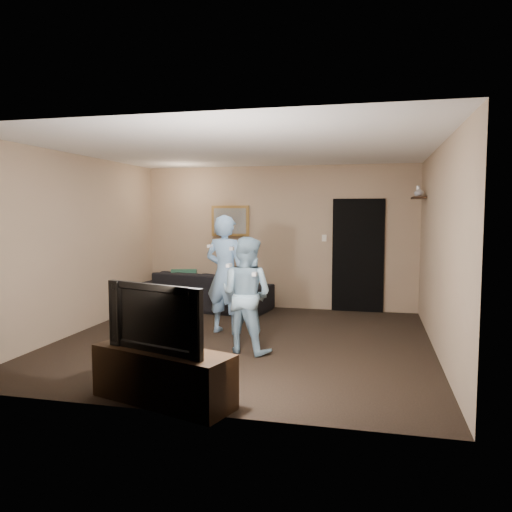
% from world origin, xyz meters
% --- Properties ---
extents(ground, '(5.00, 5.00, 0.00)m').
position_xyz_m(ground, '(0.00, 0.00, 0.00)').
color(ground, black).
rests_on(ground, ground).
extents(ceiling, '(5.00, 5.00, 0.04)m').
position_xyz_m(ceiling, '(0.00, 0.00, 2.60)').
color(ceiling, silver).
rests_on(ceiling, wall_back).
extents(wall_back, '(5.00, 0.04, 2.60)m').
position_xyz_m(wall_back, '(0.00, 2.50, 1.30)').
color(wall_back, tan).
rests_on(wall_back, ground).
extents(wall_front, '(5.00, 0.04, 2.60)m').
position_xyz_m(wall_front, '(0.00, -2.50, 1.30)').
color(wall_front, tan).
rests_on(wall_front, ground).
extents(wall_left, '(0.04, 5.00, 2.60)m').
position_xyz_m(wall_left, '(-2.50, 0.00, 1.30)').
color(wall_left, tan).
rests_on(wall_left, ground).
extents(wall_right, '(0.04, 5.00, 2.60)m').
position_xyz_m(wall_right, '(2.50, 0.00, 1.30)').
color(wall_right, tan).
rests_on(wall_right, ground).
extents(sofa, '(2.45, 1.32, 0.68)m').
position_xyz_m(sofa, '(-1.24, 2.08, 0.34)').
color(sofa, black).
rests_on(sofa, ground).
extents(throw_pillow, '(0.48, 0.26, 0.46)m').
position_xyz_m(throw_pillow, '(-1.68, 2.08, 0.48)').
color(throw_pillow, '#1A4E3C').
rests_on(throw_pillow, sofa).
extents(painting_frame, '(0.72, 0.05, 0.57)m').
position_xyz_m(painting_frame, '(-0.90, 2.48, 1.60)').
color(painting_frame, olive).
rests_on(painting_frame, wall_back).
extents(painting_canvas, '(0.62, 0.01, 0.47)m').
position_xyz_m(painting_canvas, '(-0.90, 2.45, 1.60)').
color(painting_canvas, slate).
rests_on(painting_canvas, painting_frame).
extents(doorway, '(0.90, 0.06, 2.00)m').
position_xyz_m(doorway, '(1.45, 2.47, 1.00)').
color(doorway, black).
rests_on(doorway, ground).
extents(light_switch, '(0.08, 0.02, 0.12)m').
position_xyz_m(light_switch, '(0.85, 2.48, 1.30)').
color(light_switch, silver).
rests_on(light_switch, wall_back).
extents(wall_shelf, '(0.20, 0.60, 0.03)m').
position_xyz_m(wall_shelf, '(2.39, 1.80, 1.99)').
color(wall_shelf, black).
rests_on(wall_shelf, wall_right).
extents(shelf_vase, '(0.16, 0.16, 0.15)m').
position_xyz_m(shelf_vase, '(2.39, 1.75, 2.08)').
color(shelf_vase, '#B6B6BB').
rests_on(shelf_vase, wall_shelf).
extents(shelf_figurine, '(0.06, 0.06, 0.18)m').
position_xyz_m(shelf_figurine, '(2.39, 1.91, 2.09)').
color(shelf_figurine, silver).
rests_on(shelf_figurine, wall_shelf).
extents(tv_console, '(1.47, 0.86, 0.50)m').
position_xyz_m(tv_console, '(-0.17, -2.30, 0.25)').
color(tv_console, black).
rests_on(tv_console, ground).
extents(television, '(1.07, 0.47, 0.62)m').
position_xyz_m(television, '(-0.17, -2.30, 0.81)').
color(television, black).
rests_on(television, tv_console).
extents(wii_player_left, '(0.70, 0.56, 1.72)m').
position_xyz_m(wii_player_left, '(-0.38, 0.41, 0.86)').
color(wii_player_left, '#7FAEDD').
rests_on(wii_player_left, ground).
extents(wii_player_right, '(0.84, 0.73, 1.46)m').
position_xyz_m(wii_player_right, '(0.16, -0.48, 0.73)').
color(wii_player_right, '#8DB5CD').
rests_on(wii_player_right, ground).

